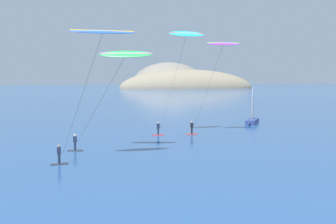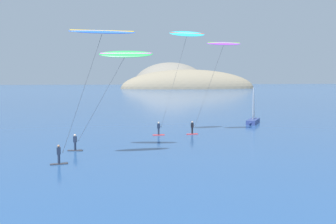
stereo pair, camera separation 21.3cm
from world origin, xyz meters
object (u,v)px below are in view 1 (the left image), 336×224
object	(u,v)px
sailboat_near	(252,120)
kitesurfer_purple	(220,52)
kitesurfer_blue	(99,42)
kitesurfer_green	(121,63)
kitesurfer_cyan	(184,42)

from	to	relation	value
sailboat_near	kitesurfer_purple	xyz separation A→B (m)	(-7.92, -9.66, 9.96)
kitesurfer_purple	kitesurfer_blue	world-z (taller)	kitesurfer_purple
sailboat_near	kitesurfer_green	size ratio (longest dim) A/B	0.56
kitesurfer_cyan	kitesurfer_blue	size ratio (longest dim) A/B	1.15
kitesurfer_cyan	kitesurfer_green	xyz separation A→B (m)	(-8.53, -11.13, -3.04)
kitesurfer_cyan	kitesurfer_blue	distance (m)	19.51
kitesurfer_blue	kitesurfer_green	bearing A→B (deg)	68.53
kitesurfer_cyan	sailboat_near	bearing A→B (deg)	36.67
kitesurfer_purple	kitesurfer_cyan	bearing A→B (deg)	176.10
kitesurfer_purple	kitesurfer_green	bearing A→B (deg)	-140.61
kitesurfer_cyan	kitesurfer_blue	world-z (taller)	kitesurfer_cyan
kitesurfer_cyan	kitesurfer_purple	distance (m)	4.82
sailboat_near	kitesurfer_green	xyz separation A→B (m)	(-21.08, -20.48, 8.21)
sailboat_near	kitesurfer_blue	distance (m)	35.93
sailboat_near	kitesurfer_blue	bearing A→B (deg)	-132.01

